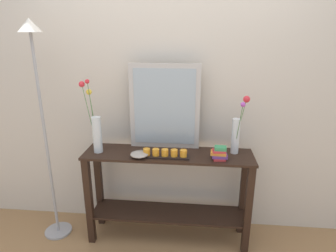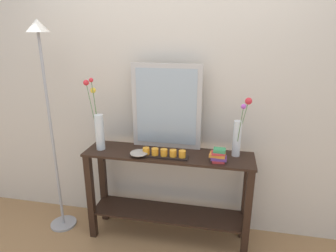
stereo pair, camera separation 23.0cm
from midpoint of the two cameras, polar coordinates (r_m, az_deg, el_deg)
ground_plane at (r=2.82m, az=-2.50°, el=-21.16°), size 7.00×6.00×0.02m
wall_back at (r=2.51m, az=-1.99°, el=8.35°), size 6.40×0.08×2.70m
console_table at (r=2.53m, az=-2.66°, el=-12.10°), size 1.40×0.34×0.82m
mirror_leaning at (r=2.40m, az=-3.43°, el=3.76°), size 0.59×0.03×0.72m
tall_vase_left at (r=2.45m, az=-16.82°, el=-0.48°), size 0.18×0.14×0.60m
vase_right at (r=2.36m, az=10.86°, el=-1.04°), size 0.12×0.14×0.48m
candle_tray at (r=2.31m, az=-3.48°, el=-5.61°), size 0.39×0.09×0.07m
decorative_bowl at (r=2.33m, az=-8.54°, el=-5.64°), size 0.15×0.15×0.04m
book_stack at (r=2.27m, az=7.33°, el=-5.47°), size 0.13×0.10×0.11m
floor_lamp at (r=2.56m, az=-26.52°, el=4.73°), size 0.24×0.24×1.88m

